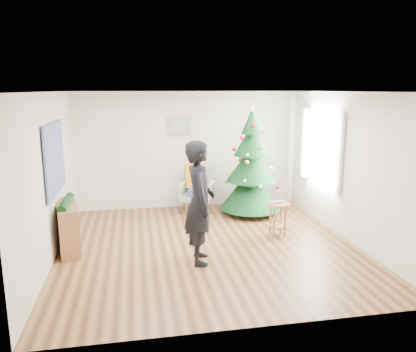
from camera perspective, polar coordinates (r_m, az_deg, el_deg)
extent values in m
plane|color=brown|center=(7.08, 0.08, -9.79)|extent=(5.00, 5.00, 0.00)
plane|color=white|center=(6.57, 0.09, 11.77)|extent=(5.00, 5.00, 0.00)
plane|color=silver|center=(9.14, -2.77, 3.66)|extent=(5.00, 0.00, 5.00)
plane|color=silver|center=(4.34, 6.10, -5.89)|extent=(5.00, 0.00, 5.00)
plane|color=silver|center=(6.72, -21.37, -0.22)|extent=(0.00, 5.00, 5.00)
plane|color=silver|center=(7.56, 19.07, 1.23)|extent=(0.00, 5.00, 5.00)
cube|color=white|center=(8.39, 15.67, 3.85)|extent=(0.04, 1.30, 1.40)
cube|color=white|center=(7.71, 17.88, 3.03)|extent=(0.05, 0.25, 1.50)
cube|color=white|center=(9.05, 13.43, 4.54)|extent=(0.05, 0.25, 1.50)
cylinder|color=#3F2816|center=(8.85, 5.92, -4.31)|extent=(0.10, 0.10, 0.30)
cone|color=black|center=(8.74, 5.98, -1.81)|extent=(1.29, 1.29, 0.85)
cone|color=black|center=(8.63, 6.06, 1.72)|extent=(1.04, 1.04, 0.75)
cone|color=black|center=(8.55, 6.13, 5.00)|extent=(0.76, 0.76, 0.65)
cone|color=black|center=(8.52, 6.19, 7.66)|extent=(0.44, 0.44, 0.55)
cone|color=gold|center=(8.50, 6.23, 9.54)|extent=(0.14, 0.14, 0.14)
cylinder|color=brown|center=(7.47, 9.86, -3.94)|extent=(0.41, 0.41, 0.04)
cylinder|color=brown|center=(7.59, 9.75, -6.93)|extent=(0.31, 0.31, 0.02)
imported|color=silver|center=(7.46, 9.87, -3.69)|extent=(0.40, 0.33, 0.03)
cube|color=gray|center=(8.86, -1.57, -2.95)|extent=(0.83, 0.81, 0.12)
cube|color=gray|center=(9.05, -1.23, -0.41)|extent=(0.66, 0.33, 0.60)
cube|color=gray|center=(8.89, -3.56, -1.86)|extent=(0.27, 0.52, 0.30)
cube|color=gray|center=(8.77, 0.43, -2.03)|extent=(0.27, 0.52, 0.30)
cube|color=navy|center=(8.76, -1.50, -2.26)|extent=(0.49, 0.50, 0.14)
cube|color=orange|center=(8.88, -1.72, 0.13)|extent=(0.45, 0.33, 0.55)
sphere|color=tan|center=(8.79, -1.72, 2.53)|extent=(0.21, 0.21, 0.21)
imported|color=black|center=(6.17, -1.20, -3.76)|extent=(0.50, 0.72, 1.90)
cube|color=white|center=(6.10, 0.71, -0.87)|extent=(0.04, 0.13, 0.04)
cube|color=brown|center=(7.15, -19.12, -6.84)|extent=(0.50, 1.04, 0.80)
cylinder|color=black|center=(7.03, -19.36, -3.59)|extent=(0.14, 0.90, 0.14)
cube|color=black|center=(6.96, -20.75, 2.32)|extent=(0.03, 1.50, 1.15)
cube|color=tan|center=(9.02, -4.05, 7.05)|extent=(0.52, 0.03, 0.42)
cube|color=gray|center=(8.99, -4.03, 7.04)|extent=(0.44, 0.02, 0.34)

